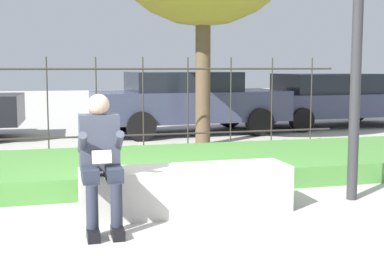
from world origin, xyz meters
name	(u,v)px	position (x,y,z in m)	size (l,w,h in m)	color
ground_plane	(167,213)	(0.00, 0.00, 0.00)	(60.00, 60.00, 0.00)	#B2AFA8
stone_bench	(186,192)	(0.21, 0.00, 0.22)	(2.23, 0.57, 0.49)	beige
person_seated_reader	(100,155)	(-0.72, -0.32, 0.71)	(0.42, 0.73, 1.29)	black
grass_berm	(138,168)	(0.00, 1.93, 0.13)	(10.15, 2.47, 0.27)	#4C893D
iron_fence	(120,104)	(0.00, 3.89, 0.90)	(8.15, 0.03, 1.72)	#332D28
car_parked_right	(330,99)	(5.84, 7.04, 0.72)	(4.49, 2.16, 1.37)	#383D56
car_parked_center	(188,101)	(1.90, 6.52, 0.76)	(4.49, 2.21, 1.43)	#383D56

